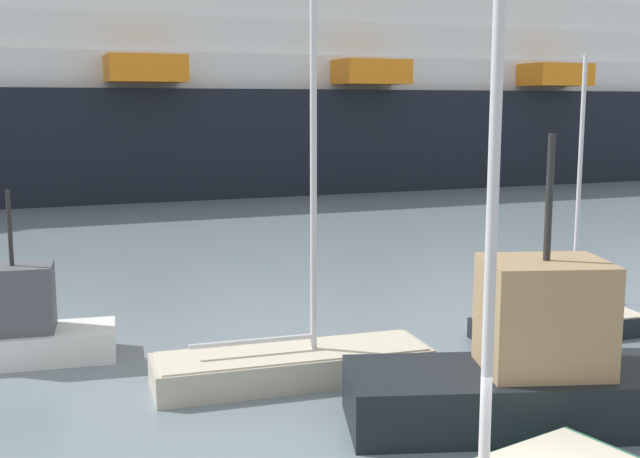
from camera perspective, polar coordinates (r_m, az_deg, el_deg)
name	(u,v)px	position (r m, az deg, el deg)	size (l,w,h in m)	color
sailboat_2	(560,324)	(23.76, 16.77, -6.49)	(5.06, 1.60, 7.87)	black
sailboat_3	(293,360)	(19.28, -1.95, -9.36)	(6.62, 1.90, 10.48)	#BCB29E
fishing_boat_0	(9,329)	(22.02, -21.36, -6.68)	(5.56, 2.10, 4.43)	white
fishing_boat_1	(530,369)	(17.19, 14.78, -9.68)	(7.65, 4.13, 5.99)	black
channel_buoy_1	(604,294)	(28.18, 19.61, -4.40)	(0.60, 0.60, 1.43)	red
cruise_ship	(8,75)	(62.95, -21.39, 10.23)	(138.40, 29.41, 26.79)	black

